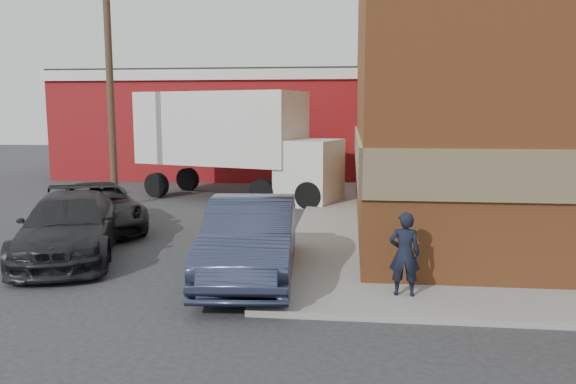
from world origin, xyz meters
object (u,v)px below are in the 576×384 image
(sedan, at_px, (251,239))
(suv_b, at_px, (70,226))
(suv_a, at_px, (98,207))
(box_truck, at_px, (239,138))
(warehouse, at_px, (221,124))
(utility_pole, at_px, (110,77))
(man, at_px, (404,254))
(brick_building, at_px, (572,75))

(sedan, relative_size, suv_b, 0.98)
(suv_a, xyz_separation_m, box_truck, (3.00, 6.43, 1.78))
(warehouse, bearing_deg, utility_pole, -97.77)
(utility_pole, distance_m, suv_b, 8.59)
(utility_pole, height_order, suv_b, utility_pole)
(utility_pole, height_order, suv_a, utility_pole)
(suv_b, bearing_deg, utility_pole, 86.78)
(man, relative_size, box_truck, 0.17)
(man, relative_size, sedan, 0.31)
(man, bearing_deg, suv_b, -15.17)
(warehouse, height_order, suv_b, warehouse)
(suv_a, relative_size, suv_b, 0.95)
(brick_building, distance_m, warehouse, 18.30)
(brick_building, bearing_deg, suv_a, -164.10)
(box_truck, bearing_deg, suv_b, -85.17)
(warehouse, relative_size, sedan, 3.19)
(sedan, height_order, suv_a, sedan)
(utility_pole, xyz_separation_m, suv_a, (1.30, -4.19, -4.06))
(utility_pole, xyz_separation_m, man, (9.78, -9.66, -3.84))
(man, xyz_separation_m, box_truck, (-5.49, 11.90, 1.56))
(utility_pole, distance_m, man, 14.27)
(brick_building, xyz_separation_m, suv_b, (-13.94, -7.32, -3.93))
(warehouse, relative_size, man, 10.40)
(warehouse, xyz_separation_m, suv_a, (-0.20, -15.19, -2.13))
(brick_building, distance_m, box_truck, 12.12)
(man, height_order, suv_a, man)
(brick_building, bearing_deg, box_truck, 169.14)
(suv_b, xyz_separation_m, box_truck, (2.23, 9.56, 1.71))
(man, relative_size, suv_b, 0.30)
(utility_pole, relative_size, sedan, 1.76)
(utility_pole, distance_m, suv_a, 5.98)
(sedan, distance_m, box_truck, 11.13)
(sedan, relative_size, box_truck, 0.57)
(man, distance_m, suv_b, 8.07)
(box_truck, bearing_deg, man, -47.28)
(utility_pole, xyz_separation_m, suv_b, (2.06, -7.32, -3.99))
(sedan, xyz_separation_m, box_truck, (-2.41, 10.74, 1.62))
(utility_pole, relative_size, man, 5.74)
(suv_b, height_order, box_truck, box_truck)
(man, bearing_deg, warehouse, -66.45)
(suv_b, bearing_deg, brick_building, 8.76)
(suv_a, bearing_deg, sedan, -70.78)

